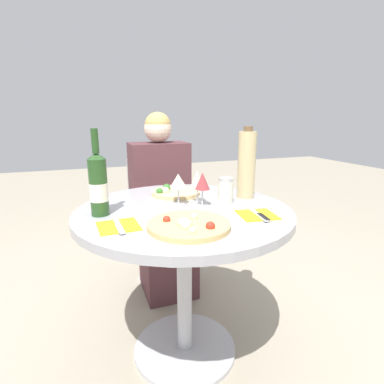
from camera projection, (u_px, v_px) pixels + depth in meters
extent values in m
plane|color=#9E937F|center=(185.00, 349.00, 1.55)|extent=(12.00, 12.00, 0.00)
cylinder|color=#B2B2B7|center=(185.00, 347.00, 1.55)|extent=(0.52, 0.52, 0.02)
cylinder|color=#B2B2B7|center=(184.00, 284.00, 1.46)|extent=(0.07, 0.07, 0.71)
cylinder|color=#9E9EA3|center=(184.00, 212.00, 1.36)|extent=(0.98, 0.98, 0.04)
cylinder|color=#ADADB2|center=(162.00, 276.00, 2.25)|extent=(0.34, 0.34, 0.01)
cylinder|color=#ADADB2|center=(161.00, 249.00, 2.19)|extent=(0.06, 0.06, 0.45)
cube|color=#ADADB2|center=(160.00, 218.00, 2.13)|extent=(0.38, 0.38, 0.03)
cube|color=#ADADB2|center=(154.00, 184.00, 2.24)|extent=(0.38, 0.02, 0.39)
cube|color=#512D33|center=(168.00, 258.00, 2.03)|extent=(0.33, 0.36, 0.48)
cube|color=#512D33|center=(159.00, 181.00, 2.06)|extent=(0.39, 0.24, 0.52)
sphere|color=beige|center=(158.00, 129.00, 1.98)|extent=(0.18, 0.18, 0.18)
sphere|color=tan|center=(158.00, 125.00, 1.97)|extent=(0.17, 0.17, 0.17)
cylinder|color=#DBB26B|center=(189.00, 225.00, 1.12)|extent=(0.31, 0.31, 0.02)
sphere|color=beige|center=(194.00, 217.00, 1.16)|extent=(0.03, 0.03, 0.03)
sphere|color=beige|center=(186.00, 226.00, 1.06)|extent=(0.04, 0.04, 0.04)
sphere|color=#B22D1E|center=(167.00, 219.00, 1.13)|extent=(0.03, 0.03, 0.03)
sphere|color=beige|center=(192.00, 231.00, 1.02)|extent=(0.03, 0.03, 0.03)
sphere|color=#B22D1E|center=(210.00, 226.00, 1.06)|extent=(0.03, 0.03, 0.03)
sphere|color=beige|center=(183.00, 223.00, 1.08)|extent=(0.04, 0.04, 0.04)
sphere|color=beige|center=(188.00, 224.00, 1.08)|extent=(0.03, 0.03, 0.03)
cylinder|color=#E5C17F|center=(176.00, 193.00, 1.59)|extent=(0.25, 0.25, 0.02)
sphere|color=#336B28|center=(166.00, 188.00, 1.62)|extent=(0.04, 0.04, 0.04)
sphere|color=beige|center=(165.00, 191.00, 1.56)|extent=(0.04, 0.04, 0.04)
sphere|color=#336B28|center=(160.00, 191.00, 1.55)|extent=(0.04, 0.04, 0.04)
sphere|color=beige|center=(176.00, 187.00, 1.64)|extent=(0.04, 0.04, 0.04)
cylinder|color=#23471E|center=(99.00, 187.00, 1.24)|extent=(0.07, 0.07, 0.24)
cone|color=#23471E|center=(96.00, 156.00, 1.21)|extent=(0.07, 0.07, 0.03)
cylinder|color=#23471E|center=(95.00, 141.00, 1.19)|extent=(0.03, 0.03, 0.10)
cylinder|color=silver|center=(99.00, 192.00, 1.24)|extent=(0.08, 0.08, 0.08)
cylinder|color=tan|center=(247.00, 165.00, 1.50)|extent=(0.09, 0.09, 0.33)
cylinder|color=brown|center=(248.00, 129.00, 1.46)|extent=(0.04, 0.04, 0.02)
cylinder|color=silver|center=(226.00, 192.00, 1.43)|extent=(0.07, 0.07, 0.10)
cylinder|color=#B2B2B7|center=(226.00, 180.00, 1.42)|extent=(0.07, 0.07, 0.02)
cylinder|color=silver|center=(178.00, 204.00, 1.42)|extent=(0.06, 0.06, 0.00)
cylinder|color=silver|center=(178.00, 196.00, 1.41)|extent=(0.01, 0.01, 0.08)
cone|color=beige|center=(178.00, 181.00, 1.39)|extent=(0.08, 0.08, 0.06)
cylinder|color=silver|center=(202.00, 206.00, 1.39)|extent=(0.06, 0.06, 0.00)
cylinder|color=silver|center=(202.00, 197.00, 1.38)|extent=(0.01, 0.01, 0.08)
cone|color=#9E383D|center=(203.00, 181.00, 1.36)|extent=(0.07, 0.07, 0.08)
cylinder|color=silver|center=(197.00, 202.00, 1.45)|extent=(0.06, 0.06, 0.00)
cylinder|color=silver|center=(197.00, 194.00, 1.44)|extent=(0.01, 0.01, 0.07)
cone|color=beige|center=(197.00, 179.00, 1.42)|extent=(0.07, 0.07, 0.08)
cube|color=yellow|center=(118.00, 226.00, 1.13)|extent=(0.16, 0.16, 0.00)
cube|color=silver|center=(118.00, 225.00, 1.13)|extent=(0.03, 0.19, 0.00)
cube|color=silver|center=(120.00, 229.00, 1.09)|extent=(0.02, 0.09, 0.00)
cube|color=yellow|center=(257.00, 215.00, 1.26)|extent=(0.17, 0.17, 0.00)
cube|color=silver|center=(257.00, 214.00, 1.26)|extent=(0.05, 0.19, 0.00)
cube|color=black|center=(264.00, 217.00, 1.21)|extent=(0.03, 0.09, 0.00)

